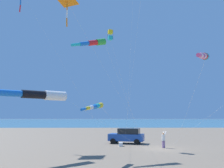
{
  "coord_description": "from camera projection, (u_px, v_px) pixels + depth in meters",
  "views": [
    {
      "loc": [
        24.85,
        -5.42,
        3.31
      ],
      "look_at": [
        3.01,
        -5.15,
        6.4
      ],
      "focal_mm": 36.96,
      "sensor_mm": 36.0,
      "label": 1
    }
  ],
  "objects": [
    {
      "name": "ocean_water_strip",
      "position": [
        116.0,
        121.0,
        187.56
      ],
      "size": [
        240.0,
        600.0,
        0.01
      ],
      "primitive_type": "cube",
      "color": "#386B84",
      "rests_on": "ground_plane"
    },
    {
      "name": "kite_windsock_black_fish_shape",
      "position": [
        94.0,
        43.0,
        22.04
      ],
      "size": [
        10.69,
        8.0,
        10.93
      ],
      "color": "green",
      "rests_on": "ground_plane"
    },
    {
      "name": "parked_car",
      "position": [
        127.0,
        136.0,
        28.68
      ],
      "size": [
        2.98,
        4.64,
        1.85
      ],
      "color": "#1E479E",
      "rests_on": "ground_plane"
    },
    {
      "name": "kite_delta_checkered_midright",
      "position": [
        67.0,
        2.0,
        22.07
      ],
      "size": [
        7.06,
        9.5,
        14.74
      ],
      "color": "orange",
      "rests_on": "ground_plane"
    },
    {
      "name": "kite_windsock_purple_drifting",
      "position": [
        203.0,
        56.0,
        13.43
      ],
      "size": [
        15.95,
        3.29,
        7.37
      ],
      "color": "#1EB7C6",
      "rests_on": "ground_plane"
    },
    {
      "name": "ground_plane",
      "position": [
        161.0,
        148.0,
        24.21
      ],
      "size": [
        600.0,
        600.0,
        0.0
      ],
      "primitive_type": "plane",
      "color": "#756654"
    },
    {
      "name": "person_adult_flyer",
      "position": [
        131.0,
        133.0,
        31.85
      ],
      "size": [
        0.65,
        0.59,
        1.81
      ],
      "color": "#3D7F51",
      "rests_on": "ground_plane"
    },
    {
      "name": "cooler_box",
      "position": [
        121.0,
        144.0,
        26.03
      ],
      "size": [
        0.62,
        0.42,
        0.42
      ],
      "color": "white",
      "rests_on": "ground_plane"
    },
    {
      "name": "person_child_green_jacket",
      "position": [
        163.0,
        139.0,
        24.68
      ],
      "size": [
        0.58,
        0.63,
        1.76
      ],
      "color": "#8E6B9E",
      "rests_on": "ground_plane"
    },
    {
      "name": "kite_windsock_rainbow_low_near",
      "position": [
        95.0,
        107.0,
        17.38
      ],
      "size": [
        15.6,
        4.79,
        4.43
      ],
      "color": "yellow",
      "rests_on": "ground_plane"
    },
    {
      "name": "kite_box_yellow_midlevel",
      "position": [
        110.0,
        35.0,
        28.51
      ],
      "size": [
        2.63,
        4.15,
        13.96
      ],
      "color": "yellow",
      "rests_on": "ground_plane"
    },
    {
      "name": "kite_windsock_green_low_center",
      "position": [
        35.0,
        95.0,
        18.09
      ],
      "size": [
        7.9,
        13.15,
        5.43
      ],
      "color": "white",
      "rests_on": "ground_plane"
    }
  ]
}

